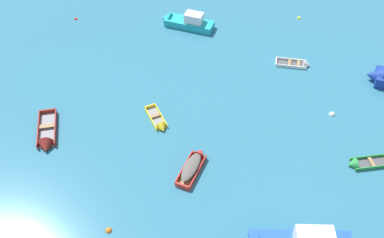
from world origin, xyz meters
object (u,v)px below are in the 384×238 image
rowboat_maroon_back_row_left (47,139)px  rowboat_green_midfield_left (359,164)px  rowboat_white_midfield_right (301,64)px  mooring_buoy_near_foreground (109,231)px  mooring_buoy_outer_edge (332,115)px  mooring_buoy_midfield (76,19)px  rowboat_red_far_left (194,163)px  rowboat_yellow_outer_right (159,123)px  motor_launch_turquoise_foreground_center (186,22)px  mooring_buoy_far_field (299,18)px

rowboat_maroon_back_row_left → rowboat_green_midfield_left: size_ratio=1.45×
rowboat_white_midfield_right → mooring_buoy_near_foreground: rowboat_white_midfield_right is taller
mooring_buoy_outer_edge → mooring_buoy_midfield: bearing=151.0°
rowboat_red_far_left → rowboat_maroon_back_row_left: 10.84m
rowboat_yellow_outer_right → rowboat_red_far_left: bearing=-54.8°
motor_launch_turquoise_foreground_center → mooring_buoy_near_foreground: size_ratio=13.50×
rowboat_yellow_outer_right → mooring_buoy_outer_edge: bearing=6.3°
rowboat_yellow_outer_right → rowboat_white_midfield_right: rowboat_white_midfield_right is taller
mooring_buoy_near_foreground → mooring_buoy_midfield: 23.84m
motor_launch_turquoise_foreground_center → rowboat_red_far_left: bearing=-85.8°
rowboat_yellow_outer_right → mooring_buoy_near_foreground: bearing=-104.8°
rowboat_green_midfield_left → motor_launch_turquoise_foreground_center: (-12.51, 16.42, 0.38)m
mooring_buoy_midfield → rowboat_green_midfield_left: bearing=-36.6°
mooring_buoy_far_field → mooring_buoy_near_foreground: 27.89m
rowboat_maroon_back_row_left → rowboat_white_midfield_right: bearing=25.1°
rowboat_white_midfield_right → rowboat_maroon_back_row_left: bearing=-154.9°
motor_launch_turquoise_foreground_center → mooring_buoy_outer_edge: (11.66, -11.58, -0.51)m
rowboat_yellow_outer_right → mooring_buoy_midfield: rowboat_yellow_outer_right is taller
rowboat_yellow_outer_right → motor_launch_turquoise_foreground_center: bearing=83.6°
rowboat_white_midfield_right → mooring_buoy_outer_edge: 6.08m
rowboat_white_midfield_right → mooring_buoy_midfield: bearing=162.5°
rowboat_green_midfield_left → mooring_buoy_far_field: 18.16m
mooring_buoy_near_foreground → motor_launch_turquoise_foreground_center: bearing=80.1°
rowboat_green_midfield_left → mooring_buoy_outer_edge: rowboat_green_midfield_left is taller
rowboat_white_midfield_right → motor_launch_turquoise_foreground_center: size_ratio=0.57×
mooring_buoy_outer_edge → rowboat_white_midfield_right: bearing=104.5°
motor_launch_turquoise_foreground_center → mooring_buoy_near_foreground: bearing=-99.9°
rowboat_maroon_back_row_left → mooring_buoy_far_field: size_ratio=11.70×
rowboat_red_far_left → mooring_buoy_outer_edge: rowboat_red_far_left is taller
rowboat_red_far_left → rowboat_maroon_back_row_left: (-10.66, 1.98, -0.12)m
mooring_buoy_near_foreground → mooring_buoy_outer_edge: bearing=33.6°
rowboat_yellow_outer_right → mooring_buoy_near_foreground: size_ratio=7.40×
rowboat_white_midfield_right → motor_launch_turquoise_foreground_center: motor_launch_turquoise_foreground_center is taller
rowboat_red_far_left → rowboat_maroon_back_row_left: bearing=169.5°
rowboat_yellow_outer_right → rowboat_white_midfield_right: bearing=32.3°
rowboat_maroon_back_row_left → mooring_buoy_outer_edge: rowboat_maroon_back_row_left is taller
rowboat_red_far_left → mooring_buoy_near_foreground: 7.12m
mooring_buoy_far_field → mooring_buoy_midfield: bearing=-178.0°
rowboat_green_midfield_left → mooring_buoy_near_foreground: (-16.31, -5.45, -0.13)m
rowboat_yellow_outer_right → mooring_buoy_outer_edge: 13.21m
rowboat_red_far_left → rowboat_green_midfield_left: size_ratio=1.20×
rowboat_yellow_outer_right → rowboat_white_midfield_right: 13.73m
motor_launch_turquoise_foreground_center → mooring_buoy_midfield: 10.89m
motor_launch_turquoise_foreground_center → rowboat_yellow_outer_right: bearing=-96.4°
rowboat_maroon_back_row_left → mooring_buoy_midfield: rowboat_maroon_back_row_left is taller
rowboat_yellow_outer_right → rowboat_green_midfield_left: size_ratio=1.00×
rowboat_white_midfield_right → rowboat_green_midfield_left: 10.98m
rowboat_white_midfield_right → mooring_buoy_far_field: (0.98, 7.39, -0.13)m
rowboat_red_far_left → motor_launch_turquoise_foreground_center: bearing=94.2°
mooring_buoy_outer_edge → rowboat_maroon_back_row_left: bearing=-171.2°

